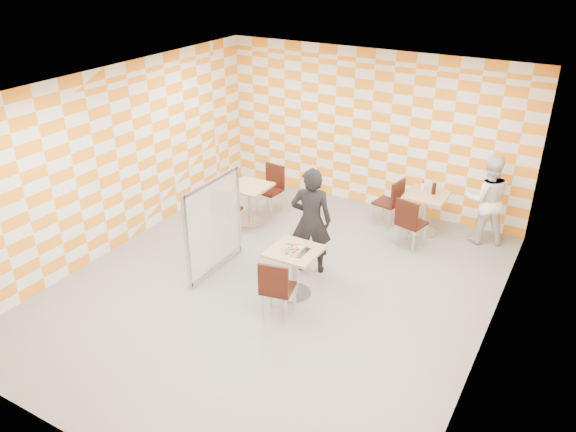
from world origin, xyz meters
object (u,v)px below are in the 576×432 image
at_px(chair_main_front, 276,286).
at_px(soda_bottle, 434,189).
at_px(empty_table, 250,198).
at_px(chair_second_side, 392,199).
at_px(chair_empty_near, 225,208).
at_px(main_table, 295,264).
at_px(second_table, 425,207).
at_px(chair_second_front, 409,220).
at_px(man_white, 487,199).
at_px(chair_empty_far, 272,185).
at_px(sport_bottle, 423,187).
at_px(partition, 214,225).
at_px(man_dark, 311,221).

xyz_separation_m(chair_main_front, soda_bottle, (1.06, 3.57, 0.31)).
xyz_separation_m(empty_table, chair_second_side, (2.29, 1.15, 0.04)).
bearing_deg(chair_second_side, soda_bottle, 11.21).
bearing_deg(chair_empty_near, main_table, -26.92).
bearing_deg(second_table, chair_second_side, -172.85).
xyz_separation_m(chair_second_front, man_white, (1.02, 0.92, 0.24)).
relative_size(second_table, chair_second_front, 0.81).
height_order(chair_empty_far, sport_bottle, sport_bottle).
xyz_separation_m(main_table, chair_main_front, (0.08, -0.66, 0.04)).
bearing_deg(chair_second_side, main_table, -99.29).
bearing_deg(chair_main_front, partition, 156.73).
bearing_deg(chair_second_front, empty_table, -169.73).
bearing_deg(soda_bottle, partition, -131.09).
relative_size(chair_second_front, soda_bottle, 4.02).
relative_size(empty_table, man_dark, 0.43).
xyz_separation_m(chair_main_front, chair_second_side, (0.37, 3.43, 0.00)).
distance_m(chair_empty_near, man_white, 4.46).
xyz_separation_m(empty_table, soda_bottle, (2.98, 1.29, 0.34)).
distance_m(main_table, soda_bottle, 3.14).
relative_size(main_table, chair_empty_near, 0.81).
xyz_separation_m(chair_second_front, soda_bottle, (0.15, 0.77, 0.31)).
distance_m(second_table, chair_empty_near, 3.51).
bearing_deg(man_dark, soda_bottle, -140.71).
bearing_deg(sport_bottle, chair_empty_far, -166.15).
distance_m(main_table, man_dark, 0.82).
distance_m(chair_second_front, chair_empty_far, 2.75).
xyz_separation_m(chair_empty_far, man_white, (3.77, 0.79, 0.24)).
xyz_separation_m(chair_empty_far, partition, (0.35, -2.28, 0.25)).
bearing_deg(partition, chair_second_front, 41.88).
relative_size(main_table, partition, 0.48).
height_order(empty_table, chair_second_side, chair_second_side).
bearing_deg(partition, chair_empty_far, 98.68).
height_order(empty_table, chair_second_front, chair_second_front).
distance_m(empty_table, soda_bottle, 3.26).
height_order(main_table, chair_main_front, chair_main_front).
bearing_deg(chair_empty_far, chair_empty_near, -97.65).
height_order(second_table, partition, partition).
bearing_deg(second_table, soda_bottle, 32.55).
relative_size(man_dark, sport_bottle, 8.65).
height_order(chair_main_front, sport_bottle, sport_bottle).
relative_size(empty_table, sport_bottle, 3.75).
relative_size(chair_empty_near, soda_bottle, 4.02).
distance_m(chair_second_front, man_white, 1.40).
bearing_deg(chair_second_front, chair_empty_near, -158.48).
height_order(chair_main_front, man_white, man_white).
xyz_separation_m(main_table, second_table, (1.04, 2.84, 0.00)).
bearing_deg(sport_bottle, man_white, 6.75).
bearing_deg(empty_table, sport_bottle, 25.18).
relative_size(man_white, sport_bottle, 7.87).
bearing_deg(chair_empty_near, chair_second_front, 21.52).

